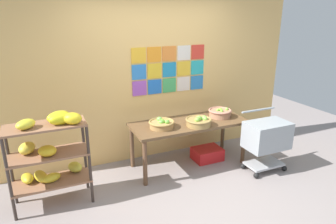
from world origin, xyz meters
TOP-DOWN VIEW (x-y plane):
  - ground at (0.00, 0.00)m, footprint 9.04×9.04m
  - back_wall_with_art at (0.00, 1.55)m, footprint 4.83×0.07m
  - banana_shelf_unit at (-1.62, 0.77)m, footprint 0.90×0.48m
  - display_table at (0.34, 0.98)m, footprint 1.73×0.69m
  - fruit_basket_back_left at (0.88, 0.99)m, footprint 0.36×0.36m
  - fruit_basket_left at (0.39, 0.79)m, footprint 0.37×0.37m
  - fruit_basket_right at (-0.12, 0.93)m, footprint 0.36×0.36m
  - produce_crate_under_table at (0.69, 1.00)m, footprint 0.45×0.33m
  - shopping_cart at (1.29, 0.37)m, footprint 0.62×0.45m

SIDE VIEW (x-z plane):
  - ground at x=0.00m, z-range 0.00..0.00m
  - produce_crate_under_table at x=0.69m, z-range 0.00..0.19m
  - shopping_cart at x=1.29m, z-range 0.08..0.97m
  - display_table at x=0.34m, z-range 0.27..0.97m
  - banana_shelf_unit at x=-1.62m, z-range 0.13..1.30m
  - fruit_basket_right at x=-0.12m, z-range 0.69..0.83m
  - fruit_basket_left at x=0.39m, z-range 0.69..0.84m
  - fruit_basket_back_left at x=0.88m, z-range 0.69..0.84m
  - back_wall_with_art at x=0.00m, z-range 0.00..2.82m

